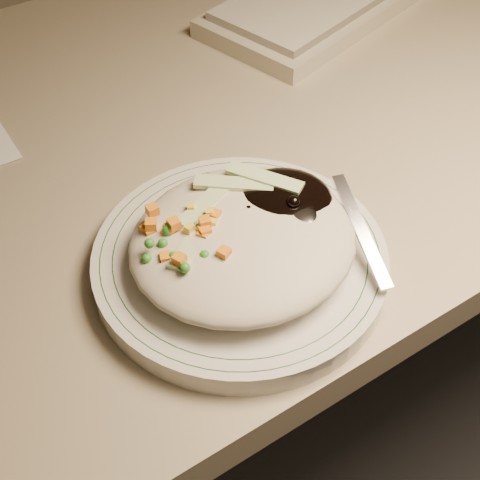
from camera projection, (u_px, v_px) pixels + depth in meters
desk at (202, 238)px, 0.88m from camera, size 1.40×0.70×0.74m
plate at (240, 261)px, 0.57m from camera, size 0.25×0.25×0.02m
plate_rim at (240, 253)px, 0.57m from camera, size 0.24×0.24×0.00m
meal at (245, 234)px, 0.55m from camera, size 0.21×0.19×0.05m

